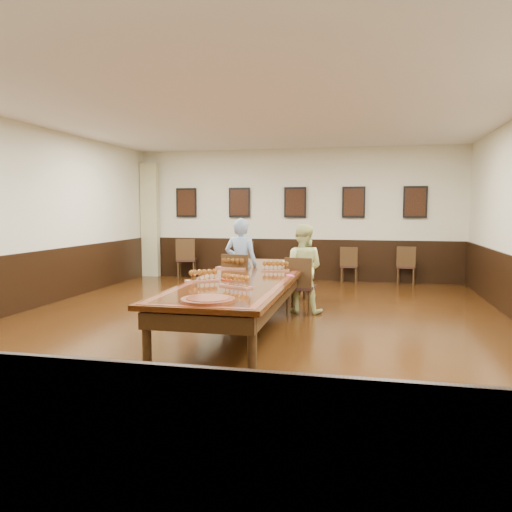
% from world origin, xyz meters
% --- Properties ---
extents(floor, '(8.00, 10.00, 0.02)m').
position_xyz_m(floor, '(0.00, 0.00, -0.01)').
color(floor, black).
rests_on(floor, ground).
extents(ceiling, '(8.00, 10.00, 0.02)m').
position_xyz_m(ceiling, '(0.00, 0.00, 3.21)').
color(ceiling, white).
rests_on(ceiling, floor).
extents(wall_back, '(8.00, 0.02, 3.20)m').
position_xyz_m(wall_back, '(0.00, 5.01, 1.60)').
color(wall_back, beige).
rests_on(wall_back, floor).
extents(wall_front, '(8.00, 0.02, 3.20)m').
position_xyz_m(wall_front, '(0.00, -5.01, 1.60)').
color(wall_front, beige).
rests_on(wall_front, floor).
extents(wall_left, '(0.02, 10.00, 3.20)m').
position_xyz_m(wall_left, '(-4.01, 0.00, 1.60)').
color(wall_left, beige).
rests_on(wall_left, floor).
extents(chair_man, '(0.51, 0.55, 1.00)m').
position_xyz_m(chair_man, '(-0.39, 0.95, 0.50)').
color(chair_man, black).
rests_on(chair_man, floor).
extents(chair_woman, '(0.49, 0.53, 0.95)m').
position_xyz_m(chair_woman, '(0.65, 1.00, 0.48)').
color(chair_woman, black).
rests_on(chair_woman, floor).
extents(spare_chair_a, '(0.57, 0.60, 1.00)m').
position_xyz_m(spare_chair_a, '(-2.70, 4.62, 0.50)').
color(spare_chair_a, black).
rests_on(spare_chair_a, floor).
extents(spare_chair_b, '(0.46, 0.50, 0.97)m').
position_xyz_m(spare_chair_b, '(-1.17, 4.69, 0.48)').
color(spare_chair_b, black).
rests_on(spare_chair_b, floor).
extents(spare_chair_c, '(0.43, 0.46, 0.86)m').
position_xyz_m(spare_chair_c, '(1.33, 4.70, 0.43)').
color(spare_chair_c, black).
rests_on(spare_chair_c, floor).
extents(spare_chair_d, '(0.47, 0.51, 0.89)m').
position_xyz_m(spare_chair_d, '(2.63, 4.73, 0.44)').
color(spare_chair_d, black).
rests_on(spare_chair_d, floor).
extents(person_man, '(0.61, 0.44, 1.59)m').
position_xyz_m(person_man, '(-0.38, 1.05, 0.79)').
color(person_man, teal).
rests_on(person_man, floor).
extents(person_woman, '(0.79, 0.64, 1.49)m').
position_xyz_m(person_woman, '(0.66, 1.11, 0.75)').
color(person_woman, '#E7EC93').
rests_on(person_woman, floor).
extents(pink_phone, '(0.15, 0.17, 0.01)m').
position_xyz_m(pink_phone, '(0.60, 0.13, 0.76)').
color(pink_phone, '#FA53A0').
rests_on(pink_phone, conference_table).
extents(curtain, '(0.45, 0.18, 2.90)m').
position_xyz_m(curtain, '(-3.75, 4.82, 1.45)').
color(curtain, tan).
rests_on(curtain, floor).
extents(wainscoting, '(8.00, 10.00, 1.00)m').
position_xyz_m(wainscoting, '(0.00, 0.00, 0.50)').
color(wainscoting, black).
rests_on(wainscoting, floor).
extents(conference_table, '(1.40, 5.00, 0.76)m').
position_xyz_m(conference_table, '(0.00, 0.00, 0.61)').
color(conference_table, black).
rests_on(conference_table, floor).
extents(posters, '(6.14, 0.04, 0.74)m').
position_xyz_m(posters, '(0.00, 4.94, 1.90)').
color(posters, black).
rests_on(posters, wall_back).
extents(flight_a, '(0.54, 0.26, 0.19)m').
position_xyz_m(flight_a, '(-0.46, 0.72, 0.84)').
color(flight_a, '#94563E').
rests_on(flight_a, conference_table).
extents(flight_b, '(0.45, 0.18, 0.16)m').
position_xyz_m(flight_b, '(0.29, 0.62, 0.83)').
color(flight_b, '#94563E').
rests_on(flight_b, conference_table).
extents(flight_c, '(0.46, 0.37, 0.17)m').
position_xyz_m(flight_c, '(-0.48, -0.72, 0.83)').
color(flight_c, '#94563E').
rests_on(flight_c, conference_table).
extents(flight_d, '(0.47, 0.34, 0.17)m').
position_xyz_m(flight_d, '(0.10, -1.12, 0.83)').
color(flight_d, '#94563E').
rests_on(flight_d, conference_table).
extents(red_plate_grp, '(0.19, 0.19, 0.02)m').
position_xyz_m(red_plate_grp, '(-0.19, -0.50, 0.76)').
color(red_plate_grp, red).
rests_on(red_plate_grp, conference_table).
extents(carved_platter, '(0.62, 0.62, 0.05)m').
position_xyz_m(carved_platter, '(0.05, -2.13, 0.77)').
color(carved_platter, '#552211').
rests_on(carved_platter, conference_table).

